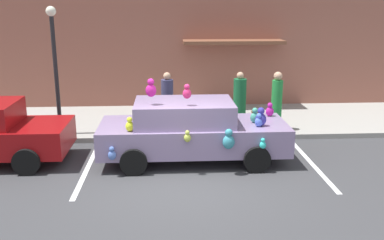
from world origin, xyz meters
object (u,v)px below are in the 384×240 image
(plush_covered_car, at_px, (191,130))
(pedestrian_by_lamp, at_px, (277,103))
(street_lamp_post, at_px, (55,57))
(teddy_bear_on_sidewalk, at_px, (255,120))
(pedestrian_walking_past, at_px, (167,104))
(pedestrian_near_shopfront, at_px, (240,101))

(plush_covered_car, distance_m, pedestrian_by_lamp, 3.43)
(street_lamp_post, distance_m, pedestrian_by_lamp, 6.60)
(teddy_bear_on_sidewalk, height_order, pedestrian_by_lamp, pedestrian_by_lamp)
(street_lamp_post, height_order, pedestrian_walking_past, street_lamp_post)
(street_lamp_post, relative_size, pedestrian_walking_past, 2.08)
(pedestrian_walking_past, relative_size, pedestrian_by_lamp, 0.99)
(pedestrian_walking_past, xyz_separation_m, pedestrian_by_lamp, (3.28, -0.20, 0.03))
(teddy_bear_on_sidewalk, height_order, pedestrian_near_shopfront, pedestrian_near_shopfront)
(pedestrian_near_shopfront, bearing_deg, pedestrian_walking_past, -171.41)
(plush_covered_car, relative_size, pedestrian_walking_past, 2.66)
(teddy_bear_on_sidewalk, bearing_deg, pedestrian_near_shopfront, 134.73)
(plush_covered_car, xyz_separation_m, pedestrian_walking_past, (-0.59, 2.31, 0.16))
(plush_covered_car, xyz_separation_m, teddy_bear_on_sidewalk, (2.08, 2.23, -0.38))
(teddy_bear_on_sidewalk, xyz_separation_m, pedestrian_walking_past, (-2.67, 0.08, 0.54))
(street_lamp_post, height_order, pedestrian_near_shopfront, street_lamp_post)
(pedestrian_near_shopfront, relative_size, pedestrian_walking_past, 0.96)
(pedestrian_by_lamp, bearing_deg, teddy_bear_on_sidewalk, 169.23)
(pedestrian_by_lamp, bearing_deg, plush_covered_car, -141.84)
(street_lamp_post, xyz_separation_m, pedestrian_by_lamp, (6.45, 0.05, -1.41))
(pedestrian_by_lamp, bearing_deg, pedestrian_near_shopfront, 152.50)
(teddy_bear_on_sidewalk, height_order, street_lamp_post, street_lamp_post)
(plush_covered_car, height_order, pedestrian_walking_past, plush_covered_car)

